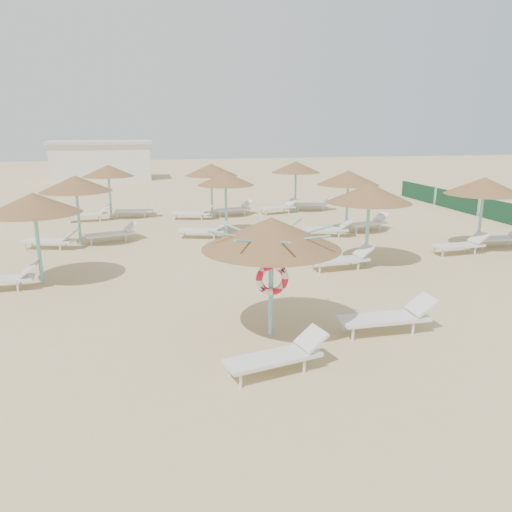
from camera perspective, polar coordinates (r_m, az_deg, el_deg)
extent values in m
plane|color=tan|center=(11.36, 1.88, -8.69)|extent=(120.00, 120.00, 0.00)
cylinder|color=#70C3BF|center=(10.79, 1.72, -3.66)|extent=(0.11, 0.11, 2.22)
cone|color=brown|center=(10.47, 1.77, 2.64)|extent=(2.96, 2.96, 0.67)
cylinder|color=#70C3BF|center=(10.53, 1.76, 1.31)|extent=(0.20, 0.20, 0.12)
cylinder|color=#70C3BF|center=(10.67, 5.32, 2.54)|extent=(1.34, 0.04, 0.34)
cylinder|color=#70C3BF|center=(11.06, 3.57, 3.01)|extent=(0.98, 0.98, 0.34)
cylinder|color=#70C3BF|center=(11.13, 0.90, 3.10)|extent=(0.04, 1.34, 0.34)
cylinder|color=#70C3BF|center=(10.84, -1.34, 2.79)|extent=(0.98, 0.98, 0.34)
cylinder|color=#70C3BF|center=(10.34, -1.90, 2.20)|extent=(1.34, 0.04, 0.34)
cylinder|color=#70C3BF|center=(9.91, -0.24, 1.66)|extent=(0.98, 0.98, 0.34)
cylinder|color=#70C3BF|center=(9.84, 2.75, 1.55)|extent=(0.04, 1.34, 0.34)
cylinder|color=#70C3BF|center=(10.16, 5.08, 1.93)|extent=(0.98, 0.98, 0.34)
torus|color=red|center=(10.63, 1.86, -2.64)|extent=(0.72, 0.15, 0.72)
cylinder|color=silver|center=(9.08, -1.77, -14.10)|extent=(0.06, 0.06, 0.27)
cylinder|color=silver|center=(9.47, -3.00, -12.82)|extent=(0.06, 0.06, 0.27)
cylinder|color=silver|center=(9.62, 5.53, -12.41)|extent=(0.06, 0.06, 0.27)
cylinder|color=silver|center=(9.99, 4.07, -11.30)|extent=(0.06, 0.06, 0.27)
cube|color=silver|center=(9.49, 1.98, -11.56)|extent=(1.93, 1.00, 0.08)
cube|color=silver|center=(9.77, 6.33, -9.35)|extent=(0.59, 0.67, 0.35)
cylinder|color=silver|center=(11.07, 11.02, -8.78)|extent=(0.06, 0.06, 0.30)
cylinder|color=silver|center=(11.52, 9.97, -7.78)|extent=(0.06, 0.06, 0.30)
cylinder|color=silver|center=(11.69, 17.51, -7.91)|extent=(0.06, 0.06, 0.30)
cylinder|color=silver|center=(12.12, 16.27, -7.01)|extent=(0.06, 0.06, 0.30)
cube|color=silver|center=(11.57, 14.42, -6.92)|extent=(2.01, 0.66, 0.08)
cube|color=silver|center=(11.91, 18.37, -5.29)|extent=(0.51, 0.64, 0.39)
cylinder|color=#70C3BF|center=(15.68, -23.61, 1.08)|extent=(0.11, 0.11, 2.30)
cone|color=brown|center=(15.46, -24.08, 5.54)|extent=(2.63, 2.63, 0.59)
cylinder|color=#70C3BF|center=(15.50, -23.99, 4.67)|extent=(0.20, 0.20, 0.12)
cylinder|color=silver|center=(15.46, -25.58, -3.20)|extent=(0.06, 0.06, 0.28)
cylinder|color=silver|center=(15.94, -25.31, -2.67)|extent=(0.06, 0.06, 0.28)
cube|color=silver|center=(15.54, -24.53, -1.38)|extent=(0.52, 0.63, 0.36)
cylinder|color=#70C3BF|center=(20.36, -19.63, 4.34)|extent=(0.11, 0.11, 2.30)
cone|color=brown|center=(20.19, -19.93, 7.80)|extent=(2.68, 2.68, 0.60)
cylinder|color=#70C3BF|center=(20.21, -19.87, 7.13)|extent=(0.20, 0.20, 0.12)
cylinder|color=silver|center=(20.48, -24.89, 1.00)|extent=(0.06, 0.06, 0.28)
cylinder|color=silver|center=(20.91, -24.24, 1.32)|extent=(0.06, 0.06, 0.28)
cylinder|color=silver|center=(19.87, -21.48, 0.96)|extent=(0.06, 0.06, 0.28)
cylinder|color=silver|center=(20.30, -20.89, 1.29)|extent=(0.06, 0.06, 0.28)
cube|color=silver|center=(20.29, -22.63, 1.63)|extent=(2.00, 1.14, 0.08)
cube|color=silver|center=(19.87, -20.51, 2.29)|extent=(0.64, 0.71, 0.36)
cylinder|color=silver|center=(20.33, -18.30, 1.54)|extent=(0.06, 0.06, 0.28)
cylinder|color=silver|center=(20.81, -18.58, 1.80)|extent=(0.06, 0.06, 0.28)
cylinder|color=silver|center=(20.62, -14.64, 1.98)|extent=(0.06, 0.06, 0.28)
cylinder|color=silver|center=(21.10, -15.00, 2.24)|extent=(0.06, 0.06, 0.28)
cube|color=silver|center=(20.70, -16.32, 2.42)|extent=(2.00, 1.14, 0.08)
cube|color=silver|center=(20.85, -14.10, 3.33)|extent=(0.64, 0.71, 0.36)
cylinder|color=#70C3BF|center=(25.72, -16.35, 6.60)|extent=(0.11, 0.11, 2.30)
cone|color=brown|center=(25.58, -16.55, 9.33)|extent=(2.46, 2.46, 0.55)
cylinder|color=#70C3BF|center=(25.61, -16.51, 8.81)|extent=(0.20, 0.20, 0.12)
cylinder|color=silver|center=(25.31, -20.48, 3.82)|extent=(0.06, 0.06, 0.28)
cylinder|color=silver|center=(25.80, -20.50, 4.01)|extent=(0.06, 0.06, 0.28)
cylinder|color=silver|center=(25.35, -17.43, 4.09)|extent=(0.06, 0.06, 0.28)
cylinder|color=silver|center=(25.84, -17.51, 4.28)|extent=(0.06, 0.06, 0.28)
cube|color=silver|center=(25.54, -18.73, 4.48)|extent=(1.97, 0.89, 0.08)
cube|color=silver|center=(25.54, -16.87, 5.17)|extent=(0.57, 0.66, 0.36)
cylinder|color=silver|center=(26.02, -15.57, 4.49)|extent=(0.06, 0.06, 0.28)
cylinder|color=silver|center=(26.50, -15.37, 4.68)|extent=(0.06, 0.06, 0.28)
cylinder|color=silver|center=(25.79, -12.62, 4.59)|extent=(0.06, 0.06, 0.28)
cylinder|color=silver|center=(26.28, -12.47, 4.78)|extent=(0.06, 0.06, 0.28)
cube|color=silver|center=(26.09, -13.76, 5.03)|extent=(1.97, 0.89, 0.08)
cube|color=silver|center=(25.92, -11.93, 5.62)|extent=(0.57, 0.66, 0.36)
cylinder|color=#70C3BF|center=(21.05, -3.45, 5.49)|extent=(0.11, 0.11, 2.30)
cone|color=brown|center=(20.89, -3.50, 8.82)|extent=(2.37, 2.37, 0.53)
cylinder|color=#70C3BF|center=(20.91, -3.49, 8.19)|extent=(0.20, 0.20, 0.12)
cylinder|color=silver|center=(20.63, -8.55, 2.31)|extent=(0.06, 0.06, 0.28)
cylinder|color=silver|center=(21.11, -8.24, 2.60)|extent=(0.06, 0.06, 0.28)
cylinder|color=silver|center=(20.36, -4.85, 2.25)|extent=(0.06, 0.06, 0.28)
cylinder|color=silver|center=(20.84, -4.62, 2.55)|extent=(0.06, 0.06, 0.28)
cube|color=silver|center=(20.66, -6.25, 2.91)|extent=(2.00, 1.16, 0.08)
cube|color=silver|center=(20.47, -3.92, 3.54)|extent=(0.64, 0.72, 0.36)
cylinder|color=#70C3BF|center=(25.30, -5.08, 7.01)|extent=(0.11, 0.11, 2.30)
cone|color=brown|center=(25.16, -5.15, 9.80)|extent=(2.62, 2.62, 0.59)
cylinder|color=#70C3BF|center=(25.18, -5.13, 9.26)|extent=(0.20, 0.20, 0.12)
cylinder|color=silver|center=(24.83, -9.33, 4.36)|extent=(0.06, 0.06, 0.28)
cylinder|color=silver|center=(25.31, -9.13, 4.57)|extent=(0.06, 0.06, 0.28)
cylinder|color=silver|center=(24.62, -6.23, 4.39)|extent=(0.06, 0.06, 0.28)
cylinder|color=silver|center=(25.11, -6.09, 4.59)|extent=(0.06, 0.06, 0.28)
cube|color=silver|center=(24.91, -7.43, 4.89)|extent=(1.99, 1.05, 0.08)
cube|color=silver|center=(24.76, -5.49, 5.45)|extent=(0.61, 0.70, 0.36)
cylinder|color=silver|center=(25.37, -4.13, 4.74)|extent=(0.06, 0.06, 0.28)
cylinder|color=silver|center=(25.83, -4.55, 4.91)|extent=(0.06, 0.06, 0.28)
cylinder|color=silver|center=(25.91, -1.36, 4.98)|extent=(0.06, 0.06, 0.28)
cylinder|color=silver|center=(26.35, -1.82, 5.14)|extent=(0.06, 0.06, 0.28)
cube|color=silver|center=(25.88, -2.71, 5.36)|extent=(1.99, 1.05, 0.08)
cube|color=silver|center=(26.19, -1.00, 6.02)|extent=(0.61, 0.70, 0.36)
cylinder|color=#70C3BF|center=(16.85, 12.61, 2.84)|extent=(0.11, 0.11, 2.30)
cone|color=brown|center=(16.64, 12.85, 7.03)|extent=(2.74, 2.74, 0.62)
cylinder|color=#70C3BF|center=(16.68, 12.80, 6.20)|extent=(0.20, 0.20, 0.12)
cylinder|color=silver|center=(15.74, 7.30, -1.54)|extent=(0.06, 0.06, 0.28)
cylinder|color=silver|center=(16.17, 6.57, -1.07)|extent=(0.06, 0.06, 0.28)
cylinder|color=silver|center=(16.33, 11.61, -1.13)|extent=(0.06, 0.06, 0.28)
cylinder|color=silver|center=(16.75, 10.79, -0.69)|extent=(0.06, 0.06, 0.28)
cube|color=silver|center=(16.24, 9.52, -0.45)|extent=(1.94, 0.77, 0.08)
cube|color=silver|center=(16.58, 12.18, 0.58)|extent=(0.53, 0.64, 0.36)
cylinder|color=#70C3BF|center=(21.66, 10.36, 5.54)|extent=(0.11, 0.11, 2.30)
cone|color=brown|center=(21.51, 10.51, 8.79)|extent=(2.61, 2.61, 0.59)
cylinder|color=#70C3BF|center=(21.53, 10.48, 8.16)|extent=(0.20, 0.20, 0.12)
cylinder|color=silver|center=(20.79, 5.74, 2.49)|extent=(0.06, 0.06, 0.28)
cylinder|color=silver|center=(21.28, 5.70, 2.77)|extent=(0.06, 0.06, 0.28)
cylinder|color=silver|center=(20.88, 9.44, 2.42)|extent=(0.06, 0.06, 0.28)
cylinder|color=silver|center=(21.37, 9.32, 2.70)|extent=(0.06, 0.06, 0.28)
cube|color=silver|center=(21.04, 7.91, 3.07)|extent=(2.00, 1.13, 0.08)
cube|color=silver|center=(21.07, 10.24, 3.66)|extent=(0.63, 0.71, 0.36)
cylinder|color=silver|center=(21.85, 11.38, 2.87)|extent=(0.06, 0.06, 0.28)
cylinder|color=silver|center=(22.23, 10.55, 3.11)|extent=(0.06, 0.06, 0.28)
cylinder|color=silver|center=(22.74, 13.99, 3.18)|extent=(0.06, 0.06, 0.28)
cylinder|color=silver|center=(23.10, 13.15, 3.40)|extent=(0.06, 0.06, 0.28)
cube|color=silver|center=(22.52, 12.55, 3.62)|extent=(2.00, 1.13, 0.08)
cube|color=silver|center=(23.04, 14.18, 4.38)|extent=(0.63, 0.71, 0.36)
cylinder|color=#70C3BF|center=(26.95, 4.52, 7.49)|extent=(0.11, 0.11, 2.30)
cone|color=brown|center=(26.82, 4.58, 10.11)|extent=(2.59, 2.59, 0.58)
cylinder|color=#70C3BF|center=(26.84, 4.57, 9.61)|extent=(0.20, 0.20, 0.12)
cylinder|color=silver|center=(25.82, 1.15, 4.95)|extent=(0.06, 0.06, 0.28)
cylinder|color=silver|center=(26.26, 0.64, 5.12)|extent=(0.06, 0.06, 0.28)
cylinder|color=silver|center=(26.46, 3.75, 5.16)|extent=(0.06, 0.06, 0.28)
cylinder|color=silver|center=(26.89, 3.22, 5.32)|extent=(0.06, 0.06, 0.28)
cube|color=silver|center=(26.38, 2.45, 5.54)|extent=(1.99, 1.05, 0.08)
cube|color=silver|center=(26.76, 4.06, 6.17)|extent=(0.61, 0.70, 0.36)
cylinder|color=silver|center=(27.40, 4.86, 5.47)|extent=(0.06, 0.06, 0.28)
cylinder|color=silver|center=(27.89, 4.79, 5.63)|extent=(0.06, 0.06, 0.28)
cylinder|color=silver|center=(27.52, 7.68, 5.43)|extent=(0.06, 0.06, 0.28)
cylinder|color=silver|center=(28.01, 7.56, 5.59)|extent=(0.06, 0.06, 0.28)
cube|color=silver|center=(27.68, 6.50, 5.90)|extent=(1.99, 1.05, 0.08)
cube|color=silver|center=(27.74, 8.27, 6.36)|extent=(0.61, 0.70, 0.36)
cylinder|color=#70C3BF|center=(20.17, 24.25, 3.81)|extent=(0.11, 0.11, 2.30)
cone|color=brown|center=(20.00, 24.63, 7.30)|extent=(2.75, 2.75, 0.62)
cylinder|color=#70C3BF|center=(20.03, 24.55, 6.62)|extent=(0.20, 0.20, 0.12)
cylinder|color=silver|center=(18.75, 20.56, 0.27)|extent=(0.06, 0.06, 0.28)
cylinder|color=silver|center=(19.14, 19.68, 0.63)|extent=(0.06, 0.06, 0.28)
cylinder|color=silver|center=(19.57, 23.75, 0.53)|extent=(0.06, 0.06, 0.28)
cylinder|color=silver|center=(19.94, 22.85, 0.87)|extent=(0.06, 0.06, 0.28)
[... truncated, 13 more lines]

